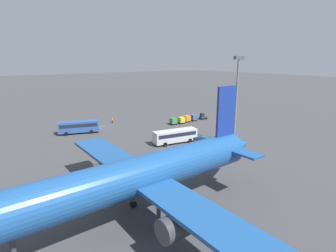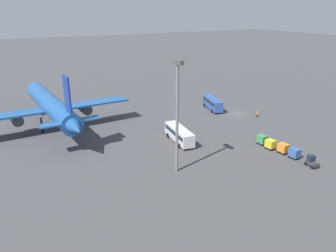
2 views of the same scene
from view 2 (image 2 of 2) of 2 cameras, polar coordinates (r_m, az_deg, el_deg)
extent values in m
plane|color=#424244|center=(94.99, 11.88, 2.15)|extent=(600.00, 600.00, 0.00)
cylinder|color=#1E5193|center=(84.65, -19.73, 3.51)|extent=(36.11, 5.79, 4.64)
cone|color=#1E5193|center=(102.96, -22.19, 5.94)|extent=(5.24, 4.57, 4.41)
cone|color=#1E5193|center=(66.61, -15.89, -0.31)|extent=(6.17, 4.37, 4.18)
cube|color=#1E5193|center=(81.67, -26.59, 1.56)|extent=(5.20, 16.69, 0.44)
cube|color=#1E5193|center=(85.84, -12.53, 4.02)|extent=(5.20, 16.69, 0.44)
cube|color=navy|center=(67.87, -17.15, 5.27)|extent=(3.61, 0.47, 7.43)
cube|color=#1E5193|center=(69.06, -16.61, 0.74)|extent=(2.90, 12.14, 0.28)
cylinder|color=#38383D|center=(83.34, -24.85, 1.08)|extent=(4.40, 2.69, 2.55)
cylinder|color=#38383D|center=(86.49, -14.25, 2.97)|extent=(4.40, 2.69, 2.55)
cylinder|color=#38383D|center=(97.68, -21.15, 2.85)|extent=(0.50, 0.50, 3.71)
cylinder|color=black|center=(98.07, -21.05, 2.06)|extent=(0.92, 0.53, 0.90)
cylinder|color=#38383D|center=(83.62, -21.12, 0.14)|extent=(0.50, 0.50, 3.71)
cylinder|color=black|center=(84.07, -21.00, -0.77)|extent=(0.92, 0.53, 0.90)
cylinder|color=#38383D|center=(84.80, -17.15, 0.86)|extent=(0.50, 0.50, 3.71)
cylinder|color=black|center=(85.24, -17.06, -0.03)|extent=(0.92, 0.53, 0.90)
cube|color=#2D5199|center=(97.27, 7.76, 3.98)|extent=(10.69, 5.51, 2.91)
cube|color=#192333|center=(97.14, 7.77, 4.27)|extent=(9.90, 5.30, 0.93)
cylinder|color=black|center=(100.13, 6.37, 3.66)|extent=(1.04, 0.58, 1.00)
cylinder|color=black|center=(101.01, 7.80, 3.74)|extent=(1.04, 0.58, 1.00)
cylinder|color=black|center=(94.32, 7.64, 2.59)|extent=(1.04, 0.58, 1.00)
cylinder|color=black|center=(95.25, 9.14, 2.69)|extent=(1.04, 0.58, 1.00)
cube|color=silver|center=(72.69, 1.97, -1.39)|extent=(11.06, 4.33, 2.75)
cube|color=#192333|center=(72.52, 1.98, -1.03)|extent=(10.22, 4.24, 0.88)
cylinder|color=black|center=(75.54, -0.03, -1.62)|extent=(1.03, 0.45, 1.00)
cylinder|color=black|center=(76.56, 1.95, -1.34)|extent=(1.03, 0.45, 1.00)
cylinder|color=black|center=(69.83, 1.98, -3.47)|extent=(1.03, 0.45, 1.00)
cylinder|color=black|center=(70.92, 4.09, -3.14)|extent=(1.03, 0.45, 1.00)
cube|color=#333338|center=(67.54, 23.81, -5.96)|extent=(2.58, 1.68, 0.70)
cube|color=#192333|center=(67.45, 23.67, -5.13)|extent=(1.26, 1.33, 1.10)
cylinder|color=black|center=(67.76, 22.85, -6.06)|extent=(0.63, 0.32, 0.60)
cylinder|color=black|center=(68.68, 23.72, -5.84)|extent=(0.63, 0.32, 0.60)
cylinder|color=black|center=(66.70, 23.82, -6.62)|extent=(0.63, 0.32, 0.60)
cylinder|color=black|center=(67.63, 24.68, -6.39)|extent=(0.63, 0.32, 0.60)
cylinder|color=#1E1E2D|center=(92.79, 15.23, 1.72)|extent=(0.32, 0.32, 0.85)
cylinder|color=orange|center=(92.57, 15.27, 2.17)|extent=(0.38, 0.38, 0.65)
sphere|color=tan|center=(92.44, 15.30, 2.43)|extent=(0.24, 0.24, 0.24)
cube|color=#38383D|center=(69.84, 21.10, -4.95)|extent=(2.01, 1.69, 0.10)
cube|color=#33569E|center=(69.51, 21.19, -4.31)|extent=(1.91, 1.61, 1.60)
cylinder|color=black|center=(69.88, 20.27, -5.03)|extent=(0.36, 0.12, 0.36)
cylinder|color=black|center=(70.82, 20.93, -4.79)|extent=(0.36, 0.12, 0.36)
cylinder|color=black|center=(69.05, 21.23, -5.46)|extent=(0.36, 0.12, 0.36)
cylinder|color=black|center=(70.00, 21.89, -5.21)|extent=(0.36, 0.12, 0.36)
cube|color=#38383D|center=(71.40, 19.36, -4.19)|extent=(2.01, 1.69, 0.10)
cube|color=orange|center=(71.08, 19.43, -3.56)|extent=(1.91, 1.61, 1.60)
cylinder|color=black|center=(71.47, 18.54, -4.27)|extent=(0.36, 0.12, 0.36)
cylinder|color=black|center=(72.39, 19.22, -4.04)|extent=(0.36, 0.12, 0.36)
cylinder|color=black|center=(70.60, 19.46, -4.68)|extent=(0.36, 0.12, 0.36)
cylinder|color=black|center=(71.53, 20.13, -4.44)|extent=(0.36, 0.12, 0.36)
cube|color=#38383D|center=(72.61, 17.37, -3.56)|extent=(2.01, 1.69, 0.10)
cube|color=gold|center=(72.29, 17.43, -2.94)|extent=(1.91, 1.61, 1.60)
cylinder|color=black|center=(72.71, 16.57, -3.64)|extent=(0.36, 0.12, 0.36)
cylinder|color=black|center=(73.60, 17.25, -3.42)|extent=(0.36, 0.12, 0.36)
cylinder|color=black|center=(71.79, 17.44, -4.03)|extent=(0.36, 0.12, 0.36)
cylinder|color=black|center=(72.70, 18.13, -3.81)|extent=(0.36, 0.12, 0.36)
cube|color=#38383D|center=(74.64, 16.03, -2.77)|extent=(2.01, 1.69, 0.10)
cube|color=#38844C|center=(74.33, 16.09, -2.17)|extent=(1.91, 1.61, 1.60)
cylinder|color=black|center=(74.76, 15.25, -2.85)|extent=(0.36, 0.12, 0.36)
cylinder|color=black|center=(75.64, 15.94, -2.65)|extent=(0.36, 0.12, 0.36)
cylinder|color=black|center=(73.81, 16.09, -3.23)|extent=(0.36, 0.12, 0.36)
cylinder|color=black|center=(74.70, 16.77, -3.02)|extent=(0.36, 0.12, 0.36)
cylinder|color=slate|center=(56.72, 1.59, 0.93)|extent=(0.50, 0.50, 19.45)
cube|color=#4C4C4C|center=(54.32, 1.69, 11.10)|extent=(2.80, 0.70, 0.80)
camera|label=1|loc=(94.48, -37.93, 10.55)|focal=28.00mm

